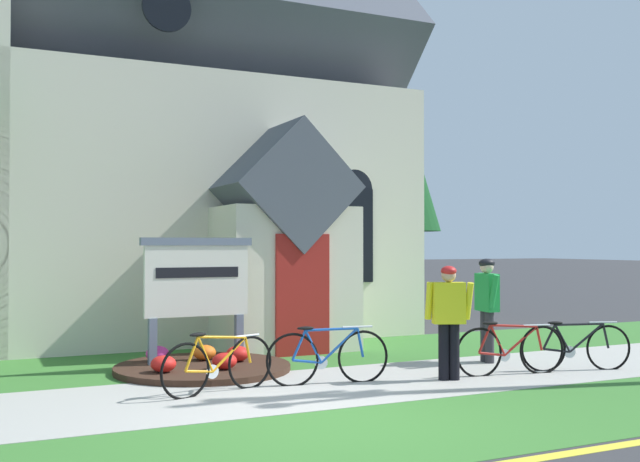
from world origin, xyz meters
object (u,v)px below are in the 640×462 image
Objects in this scene: church_sign at (197,283)px; bicycle_green at (510,349)px; bicycle_silver at (328,356)px; bicycle_black at (576,347)px; cyclist_in_green_jersey at (449,314)px; roadside_conifer at (390,146)px; cyclist_in_yellow_jersey at (487,302)px; bicycle_red at (218,365)px.

bicycle_green is (3.98, -2.59, -0.94)m from church_sign.
church_sign is 1.16× the size of bicycle_silver.
cyclist_in_green_jersey is (-2.22, 0.14, 0.57)m from bicycle_black.
bicycle_black is 0.23× the size of roadside_conifer.
church_sign is at bearing -137.29° from roadside_conifer.
bicycle_silver is 3.94m from bicycle_black.
bicycle_silver is at bearing -58.95° from church_sign.
bicycle_silver is 1.82m from cyclist_in_green_jersey.
cyclist_in_yellow_jersey is (4.39, -1.52, -0.33)m from church_sign.
bicycle_red is 3.30m from cyclist_in_green_jersey.
church_sign is 2.27m from bicycle_red.
cyclist_in_green_jersey is (-1.05, 0.04, 0.56)m from bicycle_green.
church_sign is 4.84m from bicycle_green.
cyclist_in_yellow_jersey is at bearing 122.54° from bicycle_black.
church_sign is 1.22× the size of bicycle_red.
bicycle_black is at bearing -6.93° from bicycle_red.
cyclist_in_yellow_jersey is (4.69, 0.51, 0.62)m from bicycle_red.
bicycle_green is at bearing -111.14° from roadside_conifer.
bicycle_black is 0.95× the size of bicycle_green.
cyclist_in_yellow_jersey is at bearing -19.14° from church_sign.
cyclist_in_yellow_jersey is at bearing 68.67° from bicycle_green.
bicycle_black is 2.30m from cyclist_in_green_jersey.
church_sign is 2.60m from bicycle_silver.
cyclist_in_yellow_jersey reaches higher than bicycle_black.
church_sign reaches higher than bicycle_black.
roadside_conifer is (2.60, 9.85, 4.39)m from bicycle_black.
roadside_conifer reaches higher than cyclist_in_green_jersey.
bicycle_black is 1.52m from cyclist_in_yellow_jersey.
roadside_conifer reaches higher than bicycle_green.
cyclist_in_yellow_jersey is (0.42, 1.07, 0.61)m from bicycle_green.
bicycle_green is 1.03× the size of cyclist_in_yellow_jersey.
roadside_conifer reaches higher than bicycle_silver.
bicycle_black is (5.43, -0.66, -0.01)m from bicycle_red.
roadside_conifer is (3.77, 9.74, 4.38)m from bicycle_green.
roadside_conifer is (8.04, 9.19, 4.38)m from bicycle_red.
church_sign is at bearing 146.88° from bicycle_green.
bicycle_red is at bearing -98.17° from church_sign.
roadside_conifer is (6.49, 9.23, 4.37)m from bicycle_silver.
bicycle_green is 1.30m from cyclist_in_yellow_jersey.
bicycle_black is at bearing -27.68° from church_sign.
bicycle_black is (3.89, -0.62, -0.02)m from bicycle_silver.
roadside_conifer reaches higher than cyclist_in_yellow_jersey.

